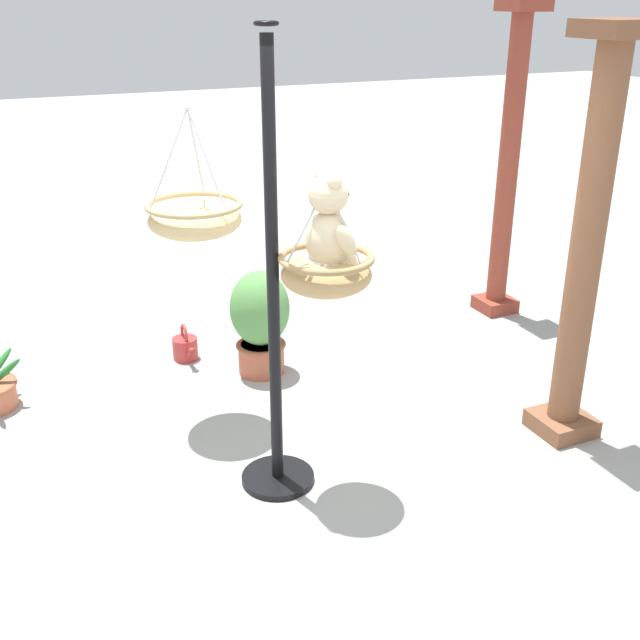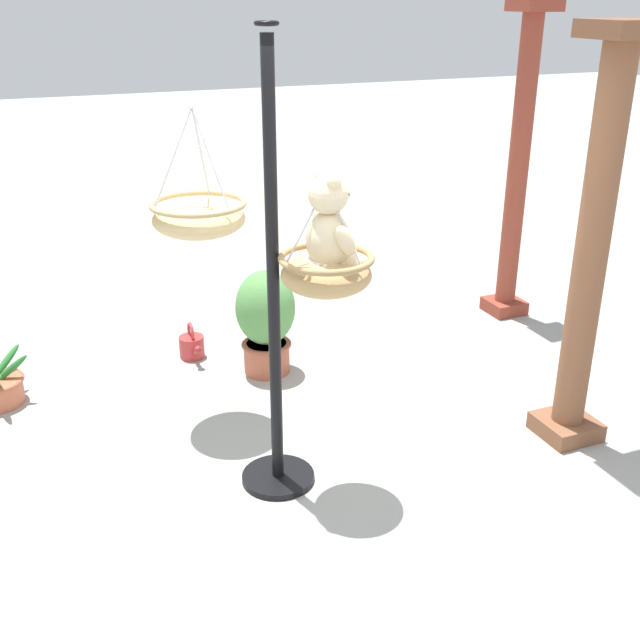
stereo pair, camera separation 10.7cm
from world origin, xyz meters
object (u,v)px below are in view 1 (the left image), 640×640
(hanging_basket_left_high, at_px, (195,218))
(greenhouse_pillar_left, at_px, (586,255))
(teddy_bear, at_px, (331,229))
(display_pole_central, at_px, (275,358))
(greenhouse_pillar_right, at_px, (508,172))
(hanging_basket_with_teddy, at_px, (326,272))
(potted_plant_fern_front, at_px, (260,320))
(watering_can, at_px, (185,347))

(hanging_basket_left_high, distance_m, greenhouse_pillar_left, 2.43)
(teddy_bear, height_order, greenhouse_pillar_left, greenhouse_pillar_left)
(display_pole_central, distance_m, greenhouse_pillar_right, 3.34)
(greenhouse_pillar_right, bearing_deg, hanging_basket_with_teddy, -54.13)
(hanging_basket_with_teddy, distance_m, potted_plant_fern_front, 1.82)
(hanging_basket_with_teddy, bearing_deg, hanging_basket_left_high, -158.32)
(hanging_basket_with_teddy, xyz_separation_m, watering_can, (-2.02, -0.32, -1.26))
(display_pole_central, height_order, teddy_bear, display_pole_central)
(greenhouse_pillar_right, height_order, potted_plant_fern_front, greenhouse_pillar_right)
(greenhouse_pillar_right, bearing_deg, teddy_bear, -53.87)
(display_pole_central, height_order, hanging_basket_left_high, display_pole_central)
(greenhouse_pillar_right, distance_m, potted_plant_fern_front, 2.59)
(potted_plant_fern_front, bearing_deg, teddy_bear, -4.95)
(hanging_basket_left_high, distance_m, potted_plant_fern_front, 1.25)
(hanging_basket_left_high, bearing_deg, hanging_basket_with_teddy, 21.68)
(display_pole_central, relative_size, greenhouse_pillar_right, 0.97)
(hanging_basket_left_high, xyz_separation_m, greenhouse_pillar_right, (-0.80, 3.00, -0.14))
(greenhouse_pillar_left, distance_m, greenhouse_pillar_right, 2.15)
(greenhouse_pillar_right, bearing_deg, hanging_basket_left_high, -75.03)
(display_pole_central, relative_size, hanging_basket_left_high, 3.24)
(hanging_basket_with_teddy, relative_size, greenhouse_pillar_right, 0.23)
(teddy_bear, distance_m, greenhouse_pillar_left, 1.72)
(greenhouse_pillar_left, height_order, watering_can, greenhouse_pillar_left)
(teddy_bear, bearing_deg, hanging_basket_with_teddy, -90.00)
(teddy_bear, relative_size, greenhouse_pillar_right, 0.20)
(greenhouse_pillar_right, relative_size, potted_plant_fern_front, 3.25)
(display_pole_central, xyz_separation_m, potted_plant_fern_front, (-1.41, 0.41, -0.39))
(display_pole_central, distance_m, potted_plant_fern_front, 1.52)
(hanging_basket_with_teddy, xyz_separation_m, hanging_basket_left_high, (-1.06, -0.42, 0.08))
(greenhouse_pillar_right, distance_m, watering_can, 3.14)
(potted_plant_fern_front, relative_size, watering_can, 2.37)
(potted_plant_fern_front, height_order, watering_can, potted_plant_fern_front)
(teddy_bear, distance_m, hanging_basket_left_high, 1.16)
(teddy_bear, xyz_separation_m, potted_plant_fern_front, (-1.56, 0.13, -1.15))
(greenhouse_pillar_left, relative_size, potted_plant_fern_front, 3.14)
(hanging_basket_left_high, relative_size, potted_plant_fern_front, 0.97)
(hanging_basket_with_teddy, bearing_deg, potted_plant_fern_front, 174.15)
(potted_plant_fern_front, xyz_separation_m, watering_can, (-0.46, -0.48, -0.34))
(teddy_bear, bearing_deg, potted_plant_fern_front, 175.05)
(greenhouse_pillar_right, bearing_deg, watering_can, -93.05)
(hanging_basket_with_teddy, bearing_deg, greenhouse_pillar_left, 86.85)
(watering_can, bearing_deg, greenhouse_pillar_left, 43.78)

